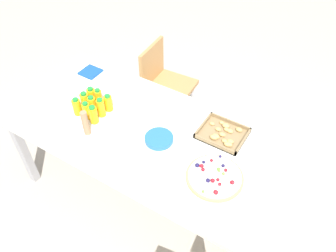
% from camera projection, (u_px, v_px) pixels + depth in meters
% --- Properties ---
extents(ground_plane, '(12.00, 12.00, 0.00)m').
position_uv_depth(ground_plane, '(169.00, 204.00, 2.82)').
color(ground_plane, '#B2A899').
extents(party_table, '(2.39, 0.94, 0.75)m').
position_uv_depth(party_table, '(169.00, 147.00, 2.33)').
color(party_table, silver).
rests_on(party_table, ground_plane).
extents(chair_far_left, '(0.43, 0.43, 0.83)m').
position_uv_depth(chair_far_left, '(163.00, 81.00, 3.17)').
color(chair_far_left, '#B7844C').
rests_on(chair_far_left, ground_plane).
extents(juice_bottle_0, '(0.06, 0.06, 0.13)m').
position_uv_depth(juice_bottle_0, '(77.00, 107.00, 2.44)').
color(juice_bottle_0, '#F9AD14').
rests_on(juice_bottle_0, party_table).
extents(juice_bottle_1, '(0.06, 0.06, 0.14)m').
position_uv_depth(juice_bottle_1, '(87.00, 111.00, 2.41)').
color(juice_bottle_1, '#F9AE14').
rests_on(juice_bottle_1, party_table).
extents(juice_bottle_2, '(0.06, 0.06, 0.14)m').
position_uv_depth(juice_bottle_2, '(93.00, 115.00, 2.37)').
color(juice_bottle_2, '#FAAA14').
rests_on(juice_bottle_2, party_table).
extents(juice_bottle_3, '(0.06, 0.06, 0.14)m').
position_uv_depth(juice_bottle_3, '(85.00, 101.00, 2.48)').
color(juice_bottle_3, '#FBAF14').
rests_on(juice_bottle_3, party_table).
extents(juice_bottle_4, '(0.06, 0.06, 0.13)m').
position_uv_depth(juice_bottle_4, '(92.00, 105.00, 2.45)').
color(juice_bottle_4, '#FAAD14').
rests_on(juice_bottle_4, party_table).
extents(juice_bottle_5, '(0.06, 0.06, 0.15)m').
position_uv_depth(juice_bottle_5, '(101.00, 108.00, 2.42)').
color(juice_bottle_5, '#F9AC14').
rests_on(juice_bottle_5, party_table).
extents(juice_bottle_6, '(0.06, 0.06, 0.13)m').
position_uv_depth(juice_bottle_6, '(91.00, 96.00, 2.52)').
color(juice_bottle_6, '#FAAE14').
rests_on(juice_bottle_6, party_table).
extents(juice_bottle_7, '(0.05, 0.05, 0.15)m').
position_uv_depth(juice_bottle_7, '(99.00, 98.00, 2.49)').
color(juice_bottle_7, '#F9AA14').
rests_on(juice_bottle_7, party_table).
extents(juice_bottle_8, '(0.06, 0.06, 0.13)m').
position_uv_depth(juice_bottle_8, '(108.00, 103.00, 2.47)').
color(juice_bottle_8, '#FAAE14').
rests_on(juice_bottle_8, party_table).
extents(fruit_pizza, '(0.35, 0.35, 0.05)m').
position_uv_depth(fruit_pizza, '(215.00, 177.00, 2.07)').
color(fruit_pizza, tan).
rests_on(fruit_pizza, party_table).
extents(snack_tray, '(0.31, 0.26, 0.04)m').
position_uv_depth(snack_tray, '(223.00, 134.00, 2.32)').
color(snack_tray, olive).
rests_on(snack_tray, party_table).
extents(plate_stack, '(0.19, 0.19, 0.03)m').
position_uv_depth(plate_stack, '(159.00, 139.00, 2.28)').
color(plate_stack, blue).
rests_on(plate_stack, party_table).
extents(napkin_stack, '(0.15, 0.15, 0.01)m').
position_uv_depth(napkin_stack, '(91.00, 72.00, 2.82)').
color(napkin_stack, '#194CA5').
rests_on(napkin_stack, party_table).
extents(cardboard_tube, '(0.04, 0.04, 0.19)m').
position_uv_depth(cardboard_tube, '(85.00, 123.00, 2.27)').
color(cardboard_tube, '#9E7A56').
rests_on(cardboard_tube, party_table).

